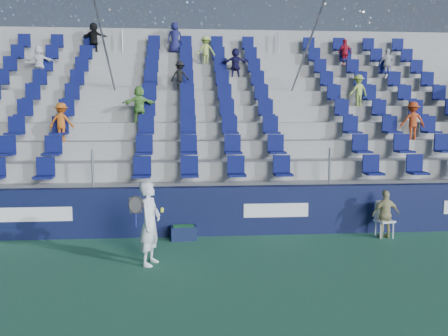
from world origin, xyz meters
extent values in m
plane|color=#2D6A4A|center=(0.00, 0.00, 0.00)|extent=(70.00, 70.00, 0.00)
cube|color=#0F1539|center=(0.00, 3.15, 0.60)|extent=(24.00, 0.30, 1.20)
cube|color=white|center=(-5.00, 2.99, 0.62)|extent=(3.20, 0.02, 0.34)
cube|color=white|center=(1.50, 2.99, 0.62)|extent=(1.60, 0.02, 0.34)
cube|color=#9E9E98|center=(0.00, 3.72, 0.60)|extent=(24.00, 0.85, 1.20)
cube|color=#9E9E98|center=(0.00, 4.57, 0.85)|extent=(24.00, 0.85, 1.70)
cube|color=#9E9E98|center=(0.00, 5.42, 1.10)|extent=(24.00, 0.85, 2.20)
cube|color=#9E9E98|center=(0.00, 6.28, 1.35)|extent=(24.00, 0.85, 2.70)
cube|color=#9E9E98|center=(0.00, 7.12, 1.60)|extent=(24.00, 0.85, 3.20)
cube|color=#9E9E98|center=(0.00, 7.97, 1.85)|extent=(24.00, 0.85, 3.70)
cube|color=#9E9E98|center=(0.00, 8.82, 2.10)|extent=(24.00, 0.85, 4.20)
cube|color=#9E9E98|center=(0.00, 9.68, 2.35)|extent=(24.00, 0.85, 4.70)
cube|color=#9E9E98|center=(0.00, 10.52, 2.60)|extent=(24.00, 0.85, 5.20)
cube|color=#9E9E98|center=(0.00, 11.20, 3.10)|extent=(24.00, 0.50, 6.20)
cube|color=#0D1350|center=(0.00, 3.72, 1.55)|extent=(16.05, 0.50, 0.70)
cube|color=#0D1350|center=(0.00, 4.57, 2.05)|extent=(16.05, 0.50, 0.70)
cube|color=#0D1350|center=(0.00, 5.42, 2.55)|extent=(16.05, 0.50, 0.70)
cube|color=#0D1350|center=(0.00, 6.28, 3.05)|extent=(16.05, 0.50, 0.70)
cube|color=#0D1350|center=(0.00, 7.12, 3.55)|extent=(16.05, 0.50, 0.70)
cube|color=#0D1350|center=(0.00, 7.97, 4.05)|extent=(16.05, 0.50, 0.70)
cube|color=#0D1350|center=(0.00, 8.82, 4.55)|extent=(16.05, 0.50, 0.70)
cube|color=#0D1350|center=(0.00, 9.68, 5.05)|extent=(16.05, 0.50, 0.70)
cube|color=#0D1350|center=(0.00, 10.52, 5.55)|extent=(16.05, 0.50, 0.70)
cylinder|color=gray|center=(-3.00, 7.12, 4.35)|extent=(0.06, 7.68, 4.55)
cylinder|color=gray|center=(3.00, 7.12, 4.35)|extent=(0.06, 7.68, 4.55)
imported|color=#C35916|center=(-4.12, 5.38, 2.74)|extent=(0.74, 0.49, 1.07)
imported|color=black|center=(-0.82, 7.92, 4.19)|extent=(0.70, 0.52, 0.97)
imported|color=#A7C44E|center=(0.12, 9.62, 5.22)|extent=(0.68, 0.40, 1.04)
imported|color=#191A4D|center=(-1.01, 10.47, 5.79)|extent=(0.60, 0.41, 1.18)
imported|color=white|center=(-5.58, 8.77, 4.72)|extent=(1.01, 0.54, 1.04)
imported|color=#AF3B17|center=(6.02, 5.38, 2.76)|extent=(0.76, 0.49, 1.12)
imported|color=red|center=(5.32, 9.62, 5.20)|extent=(0.64, 0.42, 1.01)
imported|color=#68AD45|center=(-2.04, 6.23, 3.24)|extent=(1.04, 0.49, 1.08)
imported|color=#AAC850|center=(4.96, 7.08, 3.71)|extent=(0.74, 0.55, 1.01)
imported|color=silver|center=(6.63, 8.77, 4.73)|extent=(0.64, 0.30, 1.07)
imported|color=black|center=(-4.02, 10.47, 5.76)|extent=(1.08, 0.66, 1.11)
imported|color=#1A1746|center=(1.12, 8.77, 4.71)|extent=(0.97, 0.36, 1.02)
imported|color=white|center=(-1.44, 0.87, 0.84)|extent=(0.57, 0.70, 1.67)
cylinder|color=navy|center=(-1.69, 0.62, 0.96)|extent=(0.03, 0.03, 0.28)
torus|color=black|center=(-1.69, 0.62, 1.26)|extent=(0.30, 0.17, 0.28)
plane|color=#262626|center=(-1.69, 0.62, 1.26)|extent=(0.30, 0.16, 0.29)
sphere|color=#D9E836|center=(-1.19, 0.67, 1.11)|extent=(0.07, 0.07, 0.07)
sphere|color=#D9E836|center=(-1.19, 0.73, 1.14)|extent=(0.07, 0.07, 0.07)
cube|color=white|center=(4.07, 2.55, 0.40)|extent=(0.47, 0.47, 0.04)
cube|color=white|center=(4.07, 2.73, 0.64)|extent=(0.38, 0.13, 0.48)
cylinder|color=white|center=(3.92, 2.39, 0.19)|extent=(0.03, 0.03, 0.38)
cylinder|color=white|center=(4.23, 2.39, 0.19)|extent=(0.03, 0.03, 0.38)
cylinder|color=white|center=(3.92, 2.71, 0.19)|extent=(0.03, 0.03, 0.38)
cylinder|color=white|center=(4.23, 2.71, 0.19)|extent=(0.03, 0.03, 0.38)
imported|color=tan|center=(4.07, 2.50, 0.58)|extent=(0.70, 0.33, 1.16)
cube|color=#0E1736|center=(-0.77, 2.75, 0.16)|extent=(0.64, 0.45, 0.33)
cube|color=#1E662D|center=(-0.77, 2.75, 0.24)|extent=(0.52, 0.33, 0.20)
camera|label=1|loc=(-0.80, -8.89, 3.04)|focal=40.00mm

